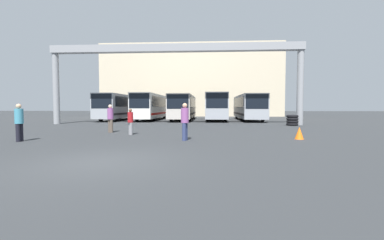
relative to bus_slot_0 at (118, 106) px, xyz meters
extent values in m
plane|color=#2D3033|center=(8.26, -24.68, -1.85)|extent=(200.00, 200.00, 0.00)
cube|color=beige|center=(8.26, 19.00, 4.68)|extent=(32.81, 12.00, 13.06)
cylinder|color=gray|center=(-3.44, -7.80, 1.59)|extent=(0.60, 0.60, 6.89)
cylinder|color=gray|center=(19.96, -7.80, 1.59)|extent=(0.60, 0.60, 6.89)
cube|color=gray|center=(8.26, -7.80, 5.39)|extent=(24.00, 0.80, 0.70)
cube|color=#999EA5|center=(0.00, 0.01, -0.07)|extent=(2.48, 10.48, 2.87)
cube|color=black|center=(0.00, -5.21, 0.46)|extent=(2.28, 0.06, 1.61)
cube|color=black|center=(0.00, 0.01, 0.46)|extent=(2.51, 8.91, 1.20)
cube|color=black|center=(0.00, 0.01, -0.99)|extent=(2.51, 9.96, 0.24)
cylinder|color=black|center=(-1.08, -2.92, -1.38)|extent=(0.28, 0.95, 0.95)
cylinder|color=black|center=(1.08, -2.92, -1.38)|extent=(0.28, 0.95, 0.95)
cylinder|color=black|center=(-1.08, 2.95, -1.38)|extent=(0.28, 0.95, 0.95)
cylinder|color=black|center=(1.08, 2.95, -1.38)|extent=(0.28, 0.95, 0.95)
cube|color=silver|center=(4.13, 1.00, -0.05)|extent=(2.40, 12.47, 2.90)
cube|color=black|center=(4.13, -5.21, 0.48)|extent=(2.21, 0.06, 1.62)
cube|color=black|center=(4.13, 1.00, 0.48)|extent=(2.43, 10.60, 1.22)
cube|color=red|center=(4.13, 1.00, -0.98)|extent=(2.43, 11.85, 0.24)
cylinder|color=black|center=(3.09, -2.49, -1.34)|extent=(0.28, 1.03, 1.03)
cylinder|color=black|center=(5.17, -2.49, -1.34)|extent=(0.28, 1.03, 1.03)
cylinder|color=black|center=(3.09, 4.50, -1.34)|extent=(0.28, 1.03, 1.03)
cylinder|color=black|center=(5.17, 4.50, -1.34)|extent=(0.28, 1.03, 1.03)
cube|color=beige|center=(8.26, 0.84, -0.11)|extent=(2.53, 12.14, 2.78)
cube|color=black|center=(8.26, -5.21, 0.40)|extent=(2.33, 0.06, 1.56)
cube|color=black|center=(8.26, 0.84, 0.40)|extent=(2.56, 10.32, 1.17)
cube|color=black|center=(8.26, 0.84, -1.00)|extent=(2.56, 11.53, 0.24)
cylinder|color=black|center=(7.16, -2.56, -1.39)|extent=(0.28, 0.93, 0.93)
cylinder|color=black|center=(9.37, -2.56, -1.39)|extent=(0.28, 0.93, 0.93)
cylinder|color=black|center=(7.16, 4.24, -1.39)|extent=(0.28, 0.93, 0.93)
cylinder|color=black|center=(9.37, 4.24, -1.39)|extent=(0.28, 0.93, 0.93)
cube|color=#999EA5|center=(12.40, 0.71, -0.05)|extent=(2.48, 11.88, 2.92)
cube|color=black|center=(12.40, -5.21, 0.50)|extent=(2.28, 0.06, 1.63)
cube|color=black|center=(12.40, 0.71, 0.50)|extent=(2.51, 10.09, 1.22)
cube|color=orange|center=(12.40, 0.71, -0.98)|extent=(2.51, 11.28, 0.24)
cylinder|color=black|center=(11.32, -2.62, -1.31)|extent=(0.28, 1.09, 1.09)
cylinder|color=black|center=(13.47, -2.62, -1.31)|extent=(0.28, 1.09, 1.09)
cylinder|color=black|center=(11.32, 4.03, -1.31)|extent=(0.28, 1.09, 1.09)
cylinder|color=black|center=(13.47, 4.03, -1.31)|extent=(0.28, 1.09, 1.09)
cube|color=#999EA5|center=(16.53, 0.54, -0.12)|extent=(2.55, 11.55, 2.77)
cube|color=black|center=(16.53, -5.21, 0.39)|extent=(2.35, 0.06, 1.55)
cube|color=black|center=(16.53, 0.54, 0.39)|extent=(2.58, 9.81, 1.16)
cube|color=black|center=(16.53, 0.54, -1.00)|extent=(2.58, 10.97, 0.24)
cylinder|color=black|center=(15.41, -2.69, -1.33)|extent=(0.28, 1.05, 1.05)
cylinder|color=black|center=(17.64, -2.69, -1.33)|extent=(0.28, 1.05, 1.05)
cylinder|color=black|center=(15.41, 3.78, -1.33)|extent=(0.28, 1.05, 1.05)
cylinder|color=black|center=(17.64, 3.78, -1.33)|extent=(0.28, 1.05, 1.05)
cylinder|color=brown|center=(5.02, -15.73, -1.42)|extent=(0.20, 0.20, 0.87)
cylinder|color=brown|center=(5.17, -15.81, -1.42)|extent=(0.20, 0.20, 0.87)
cylinder|color=#8C4C8C|center=(5.09, -15.77, -0.62)|extent=(0.38, 0.38, 0.73)
sphere|color=beige|center=(5.09, -15.77, -0.14)|extent=(0.24, 0.24, 0.24)
cylinder|color=navy|center=(10.37, -19.41, -1.41)|extent=(0.20, 0.20, 0.89)
cylinder|color=navy|center=(10.31, -19.57, -1.41)|extent=(0.20, 0.20, 0.89)
cylinder|color=#8C4C8C|center=(10.34, -19.49, -0.60)|extent=(0.39, 0.39, 0.74)
sphere|color=tan|center=(10.34, -19.49, -0.11)|extent=(0.24, 0.24, 0.24)
cylinder|color=black|center=(2.39, -20.30, -1.42)|extent=(0.20, 0.20, 0.87)
cylinder|color=black|center=(2.38, -20.47, -1.42)|extent=(0.20, 0.20, 0.87)
cylinder|color=teal|center=(2.38, -20.39, -0.62)|extent=(0.38, 0.38, 0.72)
sphere|color=tan|center=(2.38, -20.39, -0.14)|extent=(0.24, 0.24, 0.24)
cylinder|color=gray|center=(6.77, -16.98, -1.48)|extent=(0.17, 0.17, 0.75)
cylinder|color=gray|center=(6.87, -17.09, -1.48)|extent=(0.17, 0.17, 0.75)
cylinder|color=#A5191E|center=(6.82, -17.04, -0.80)|extent=(0.33, 0.33, 0.62)
sphere|color=brown|center=(6.82, -17.04, -0.38)|extent=(0.20, 0.20, 0.20)
cone|color=orange|center=(16.23, -18.59, -1.53)|extent=(0.45, 0.45, 0.64)
torus|color=black|center=(19.04, -8.63, -1.73)|extent=(1.04, 1.04, 0.24)
torus|color=black|center=(19.04, -8.63, -1.49)|extent=(1.04, 1.04, 0.24)
torus|color=black|center=(19.04, -8.63, -1.25)|extent=(1.04, 1.04, 0.24)
torus|color=black|center=(19.04, -8.63, -1.01)|extent=(1.04, 1.04, 0.24)
camera|label=1|loc=(11.52, -32.18, -0.18)|focal=24.00mm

